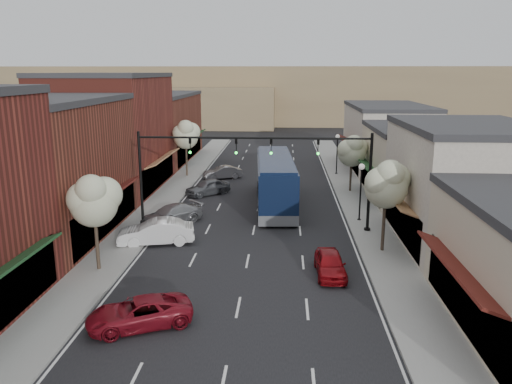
% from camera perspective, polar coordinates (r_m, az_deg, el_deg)
% --- Properties ---
extents(ground, '(160.00, 160.00, 0.00)m').
position_cam_1_polar(ground, '(28.21, -1.28, -9.39)').
color(ground, black).
rests_on(ground, ground).
extents(sidewalk_left, '(2.80, 73.00, 0.15)m').
position_cam_1_polar(sidewalk_left, '(46.90, -9.74, -0.07)').
color(sidewalk_left, gray).
rests_on(sidewalk_left, ground).
extents(sidewalk_right, '(2.80, 73.00, 0.15)m').
position_cam_1_polar(sidewalk_right, '(46.14, 11.04, -0.36)').
color(sidewalk_right, gray).
rests_on(sidewalk_right, ground).
extents(curb_left, '(0.25, 73.00, 0.17)m').
position_cam_1_polar(curb_left, '(46.61, -8.07, -0.10)').
color(curb_left, gray).
rests_on(curb_left, ground).
extents(curb_right, '(0.25, 73.00, 0.17)m').
position_cam_1_polar(curb_right, '(45.97, 9.31, -0.34)').
color(curb_right, gray).
rests_on(curb_right, ground).
extents(bldg_left_midnear, '(10.14, 14.10, 9.40)m').
position_cam_1_polar(bldg_left_midnear, '(36.39, -23.47, 2.41)').
color(bldg_left_midnear, brown).
rests_on(bldg_left_midnear, ground).
extents(bldg_left_midfar, '(10.14, 14.10, 10.90)m').
position_cam_1_polar(bldg_left_midfar, '(49.03, -16.31, 6.50)').
color(bldg_left_midfar, maroon).
rests_on(bldg_left_midfar, ground).
extents(bldg_left_far, '(10.14, 18.10, 8.40)m').
position_cam_1_polar(bldg_left_far, '(64.37, -11.50, 7.23)').
color(bldg_left_far, brown).
rests_on(bldg_left_far, ground).
extents(bldg_right_midnear, '(9.14, 12.10, 7.90)m').
position_cam_1_polar(bldg_right_midnear, '(34.66, 22.78, 0.70)').
color(bldg_right_midnear, beige).
rests_on(bldg_right_midnear, ground).
extents(bldg_right_midfar, '(9.14, 12.10, 6.40)m').
position_cam_1_polar(bldg_right_midfar, '(46.05, 17.85, 3.14)').
color(bldg_right_midfar, '#BCAE96').
rests_on(bldg_right_midfar, ground).
extents(bldg_right_far, '(9.14, 16.10, 7.40)m').
position_cam_1_polar(bldg_right_far, '(59.48, 14.61, 6.08)').
color(bldg_right_far, beige).
rests_on(bldg_right_far, ground).
extents(hill_far, '(120.00, 30.00, 12.00)m').
position_cam_1_polar(hill_far, '(116.00, 2.31, 11.13)').
color(hill_far, '#7A6647').
rests_on(hill_far, ground).
extents(hill_near, '(50.00, 20.00, 8.00)m').
position_cam_1_polar(hill_near, '(107.59, -11.45, 9.62)').
color(hill_near, '#7A6647').
rests_on(hill_near, ground).
extents(signal_mast_right, '(8.22, 0.46, 7.00)m').
position_cam_1_polar(signal_mast_right, '(34.65, 9.06, 2.81)').
color(signal_mast_right, black).
rests_on(signal_mast_right, ground).
extents(signal_mast_left, '(8.22, 0.46, 7.00)m').
position_cam_1_polar(signal_mast_left, '(35.33, -9.41, 3.00)').
color(signal_mast_left, black).
rests_on(signal_mast_left, ground).
extents(tree_right_near, '(2.85, 2.65, 5.95)m').
position_cam_1_polar(tree_right_near, '(31.16, 14.76, 0.99)').
color(tree_right_near, '#47382B').
rests_on(tree_right_near, ground).
extents(tree_right_far, '(2.85, 2.65, 5.43)m').
position_cam_1_polar(tree_right_far, '(46.77, 10.96, 4.73)').
color(tree_right_far, '#47382B').
rests_on(tree_right_far, ground).
extents(tree_left_near, '(2.85, 2.65, 5.69)m').
position_cam_1_polar(tree_left_near, '(28.65, -18.03, -0.80)').
color(tree_left_near, '#47382B').
rests_on(tree_left_near, ground).
extents(tree_left_far, '(2.85, 2.65, 6.13)m').
position_cam_1_polar(tree_left_far, '(53.24, -8.00, 6.57)').
color(tree_left_far, '#47382B').
rests_on(tree_left_far, ground).
extents(lamp_post_near, '(0.44, 0.44, 4.44)m').
position_cam_1_polar(lamp_post_near, '(37.68, 11.91, 1.04)').
color(lamp_post_near, black).
rests_on(lamp_post_near, ground).
extents(lamp_post_far, '(0.44, 0.44, 4.44)m').
position_cam_1_polar(lamp_post_far, '(54.76, 9.27, 5.03)').
color(lamp_post_far, black).
rests_on(lamp_post_far, ground).
extents(coach_bus, '(3.72, 13.54, 4.09)m').
position_cam_1_polar(coach_bus, '(41.74, 2.20, 1.29)').
color(coach_bus, '#0D1834').
rests_on(coach_bus, ground).
extents(red_hatchback, '(1.71, 3.98, 1.34)m').
position_cam_1_polar(red_hatchback, '(28.16, 8.47, -8.11)').
color(red_hatchback, maroon).
rests_on(red_hatchback, ground).
extents(parked_car_a, '(5.08, 3.82, 1.28)m').
position_cam_1_polar(parked_car_a, '(23.25, -13.20, -13.29)').
color(parked_car_a, maroon).
rests_on(parked_car_a, ground).
extents(parked_car_b, '(5.19, 2.79, 1.62)m').
position_cam_1_polar(parked_car_b, '(33.30, -11.36, -4.51)').
color(parked_car_b, silver).
rests_on(parked_car_b, ground).
extents(parked_car_c, '(4.84, 4.74, 1.40)m').
position_cam_1_polar(parked_car_c, '(37.51, -9.65, -2.55)').
color(parked_car_c, gray).
rests_on(parked_car_c, ground).
extents(parked_car_d, '(4.29, 4.09, 1.44)m').
position_cam_1_polar(parked_car_d, '(45.79, -5.53, 0.56)').
color(parked_car_d, '#55575C').
rests_on(parked_car_d, ground).
extents(parked_car_e, '(4.27, 2.91, 1.33)m').
position_cam_1_polar(parked_car_e, '(52.60, -3.86, 2.24)').
color(parked_car_e, gray).
rests_on(parked_car_e, ground).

